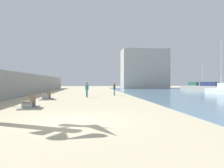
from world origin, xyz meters
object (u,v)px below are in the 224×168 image
Objects in this scene: boat_far_left at (205,87)px; boat_distant at (191,87)px; bench_far at (47,97)px; bench_near at (29,105)px; boat_outer at (224,90)px; person_walking at (87,89)px; person_standing at (114,88)px.

boat_far_left is 1.55× the size of boat_distant.
bench_near is at bearing -87.99° from bench_far.
boat_outer is (22.93, 6.21, 0.43)m from bench_far.
person_walking reaches higher than bench_near.
boat_far_left is at bearing 33.23° from bench_far.
boat_distant reaches higher than person_standing.
bench_far is 0.46× the size of boat_distant.
boat_distant is (22.81, 21.16, -0.33)m from person_walking.
person_standing is at bearing 59.81° from bench_near.
person_walking reaches higher than bench_far.
boat_outer reaches higher than boat_distant.
person_standing reaches higher than bench_near.
person_standing reaches higher than bench_far.
bench_near is 1.32× the size of person_standing.
boat_distant is (19.36, 18.58, -0.30)m from person_standing.
person_standing is 0.23× the size of boat_far_left.
person_walking is 19.33m from boat_outer.
person_walking is at bearing -137.15° from boat_distant.
boat_outer is (15.52, 1.13, -0.29)m from person_standing.
boat_outer reaches higher than person_walking.
bench_far is at bearing -145.54° from person_standing.
person_walking is 0.23× the size of boat_far_left.
boat_outer is at bearing 30.64° from bench_near.
boat_far_left is at bearing 33.40° from person_walking.
boat_distant reaches higher than person_walking.
bench_far is 31.74m from boat_far_left.
person_standing is at bearing 36.85° from person_walking.
bench_near is 1.29× the size of person_walking.
boat_outer is at bearing 11.07° from person_walking.
bench_far is at bearing -138.53° from boat_distant.
bench_near is at bearing -149.36° from boat_outer.
boat_distant is at bearing 41.47° from bench_far.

